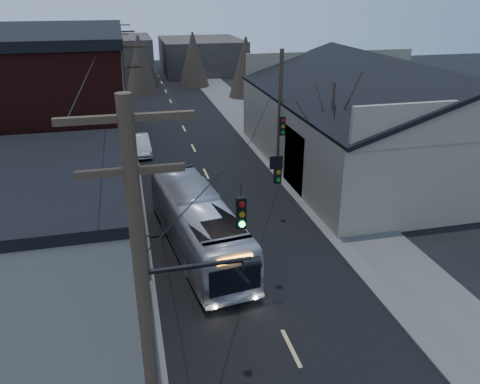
% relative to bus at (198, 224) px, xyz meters
% --- Properties ---
extents(road_surface, '(9.00, 110.00, 0.02)m').
position_rel_bus_xyz_m(road_surface, '(2.16, 14.29, -1.47)').
color(road_surface, black).
rests_on(road_surface, ground).
extents(sidewalk_left, '(4.00, 110.00, 0.12)m').
position_rel_bus_xyz_m(sidewalk_left, '(-4.34, 14.29, -1.42)').
color(sidewalk_left, '#474744').
rests_on(sidewalk_left, ground).
extents(sidewalk_right, '(4.00, 110.00, 0.12)m').
position_rel_bus_xyz_m(sidewalk_right, '(8.66, 14.29, -1.42)').
color(sidewalk_right, '#474744').
rests_on(sidewalk_right, ground).
extents(building_clapboard, '(8.00, 8.00, 7.00)m').
position_rel_bus_xyz_m(building_clapboard, '(-6.84, -6.71, 2.02)').
color(building_clapboard, slate).
rests_on(building_clapboard, ground).
extents(building_brick, '(10.00, 12.00, 10.00)m').
position_rel_bus_xyz_m(building_brick, '(-7.84, 4.29, 3.52)').
color(building_brick, black).
rests_on(building_brick, ground).
extents(building_left_far, '(9.00, 14.00, 7.00)m').
position_rel_bus_xyz_m(building_left_far, '(-7.34, 20.29, 2.02)').
color(building_left_far, '#2F2A25').
rests_on(building_left_far, ground).
extents(warehouse, '(16.16, 20.60, 7.73)m').
position_rel_bus_xyz_m(warehouse, '(15.16, 9.29, 1.22)').
color(warehouse, gray).
rests_on(warehouse, ground).
extents(building_far_left, '(10.00, 12.00, 6.00)m').
position_rel_bus_xyz_m(building_far_left, '(-3.84, 49.29, 1.52)').
color(building_far_left, '#2F2A25').
rests_on(building_far_left, ground).
extents(building_far_right, '(12.00, 14.00, 5.00)m').
position_rel_bus_xyz_m(building_far_right, '(9.16, 54.29, 1.02)').
color(building_far_right, '#2F2A25').
rests_on(building_far_right, ground).
extents(bare_tree, '(0.40, 0.40, 7.20)m').
position_rel_bus_xyz_m(bare_tree, '(8.66, 4.29, 2.12)').
color(bare_tree, black).
rests_on(bare_tree, ground).
extents(utility_lines, '(11.24, 45.28, 10.50)m').
position_rel_bus_xyz_m(utility_lines, '(-0.96, 8.43, 3.47)').
color(utility_lines, '#382B1E').
rests_on(utility_lines, ground).
extents(bus, '(3.81, 10.85, 2.96)m').
position_rel_bus_xyz_m(bus, '(0.00, 0.00, 0.00)').
color(bus, '#B4B7C1').
rests_on(bus, ground).
extents(parked_car, '(1.72, 4.43, 1.44)m').
position_rel_bus_xyz_m(parked_car, '(-2.14, 15.96, -0.76)').
color(parked_car, '#B6B9BF').
rests_on(parked_car, ground).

